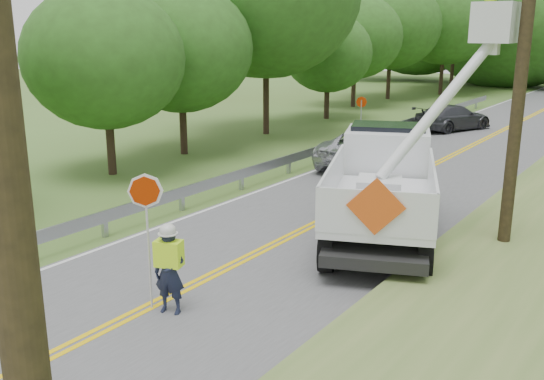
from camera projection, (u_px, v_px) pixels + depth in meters
The scene contains 9 objects.
ground at pixel (81, 342), 10.75m from camera, with size 140.00×140.00×0.00m, color #4A6027.
road at pixel (398, 183), 21.83m from camera, with size 7.20×96.00×0.03m.
guardrail at pixel (316, 152), 24.63m from camera, with size 0.18×48.00×0.77m.
treeline_left at pixel (360, 17), 39.04m from camera, with size 10.70×57.17×11.62m.
flagger at pixel (169, 265), 11.59m from camera, with size 1.06×0.63×2.77m.
bucket_truck at pixel (391, 170), 16.71m from camera, with size 5.35×7.82×7.22m.
suv_silver at pixel (373, 147), 24.19m from camera, with size 2.65×5.75×1.60m, color silver.
suv_darkgrey at pixel (453, 117), 33.09m from camera, with size 1.95×4.81×1.39m, color #3A3B41.
stop_sign_permanent at pixel (361, 114), 28.03m from camera, with size 0.50×0.15×2.40m.
Camera 1 is at (8.36, -5.96, 5.42)m, focal length 39.59 mm.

